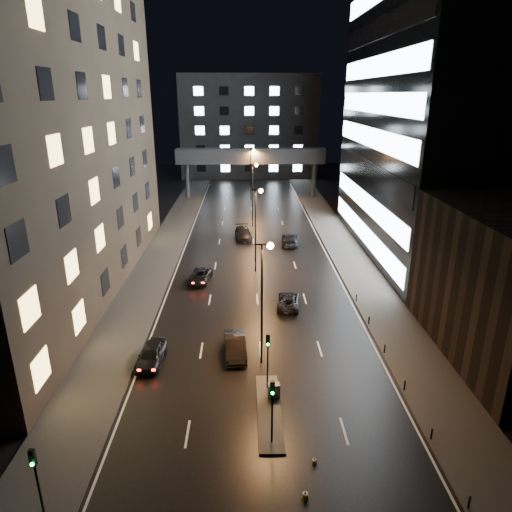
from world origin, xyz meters
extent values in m
plane|color=black|center=(0.00, 40.00, 0.00)|extent=(160.00, 160.00, 0.00)
cube|color=#383533|center=(-12.50, 35.00, 0.07)|extent=(5.00, 110.00, 0.15)
cube|color=#383533|center=(12.50, 35.00, 0.07)|extent=(5.00, 110.00, 0.15)
cube|color=#2D2319|center=(-22.50, 24.00, 20.00)|extent=(15.00, 48.00, 40.00)
cube|color=black|center=(25.00, 36.00, 22.50)|extent=(20.00, 36.00, 45.00)
cube|color=#333335|center=(0.00, 98.00, 12.50)|extent=(34.00, 14.00, 25.00)
cube|color=#333335|center=(0.00, 70.00, 8.50)|extent=(30.00, 3.00, 3.00)
cylinder|color=#333335|center=(-13.00, 70.00, 3.50)|extent=(0.80, 0.80, 7.00)
cylinder|color=#333335|center=(13.00, 70.00, 3.50)|extent=(0.80, 0.80, 7.00)
cube|color=#383533|center=(0.30, 2.00, 0.07)|extent=(1.60, 8.00, 0.15)
cylinder|color=black|center=(0.30, 4.50, 1.90)|extent=(0.12, 0.12, 3.50)
cube|color=black|center=(0.30, 4.50, 4.10)|extent=(0.28, 0.22, 0.90)
sphere|color=#0CFF33|center=(0.30, 4.36, 3.82)|extent=(0.18, 0.18, 0.18)
cylinder|color=black|center=(0.30, -1.00, 1.90)|extent=(0.12, 0.12, 3.50)
cube|color=black|center=(0.30, -1.00, 4.10)|extent=(0.28, 0.22, 0.90)
sphere|color=#0CFF33|center=(0.30, -1.14, 3.82)|extent=(0.18, 0.18, 0.18)
cylinder|color=black|center=(-11.50, -6.00, 1.75)|extent=(0.12, 0.12, 3.50)
cube|color=black|center=(-11.50, -6.00, 3.95)|extent=(0.28, 0.22, 0.90)
sphere|color=#0CFF33|center=(-11.50, -6.14, 3.67)|extent=(0.18, 0.18, 0.18)
cylinder|color=black|center=(10.20, -6.00, 0.45)|extent=(0.12, 0.12, 0.90)
cylinder|color=black|center=(10.20, -1.00, 0.45)|extent=(0.12, 0.12, 0.90)
cylinder|color=black|center=(10.20, 4.00, 0.45)|extent=(0.12, 0.12, 0.90)
cylinder|color=black|center=(10.20, 9.00, 0.45)|extent=(0.12, 0.12, 0.90)
cylinder|color=black|center=(10.20, 14.00, 0.45)|extent=(0.12, 0.12, 0.90)
cylinder|color=black|center=(10.20, 19.00, 0.45)|extent=(0.12, 0.12, 0.90)
cylinder|color=black|center=(0.00, 8.00, 5.00)|extent=(0.18, 0.18, 10.00)
cylinder|color=black|center=(0.00, 8.00, 10.00)|extent=(1.20, 0.12, 0.12)
sphere|color=#FF9E38|center=(0.60, 8.00, 9.90)|extent=(0.50, 0.50, 0.50)
cylinder|color=black|center=(0.00, 28.00, 5.00)|extent=(0.18, 0.18, 10.00)
cylinder|color=black|center=(0.00, 28.00, 10.00)|extent=(1.20, 0.12, 0.12)
sphere|color=#FF9E38|center=(0.60, 28.00, 9.90)|extent=(0.50, 0.50, 0.50)
cylinder|color=black|center=(0.00, 48.00, 5.00)|extent=(0.18, 0.18, 10.00)
cylinder|color=black|center=(0.00, 48.00, 10.00)|extent=(1.20, 0.12, 0.12)
sphere|color=#FF9E38|center=(0.60, 48.00, 9.90)|extent=(0.50, 0.50, 0.50)
cylinder|color=black|center=(0.00, 68.00, 5.00)|extent=(0.18, 0.18, 10.00)
cylinder|color=black|center=(0.00, 68.00, 10.00)|extent=(1.20, 0.12, 0.12)
sphere|color=#FF9E38|center=(0.60, 68.00, 9.90)|extent=(0.50, 0.50, 0.50)
imported|color=black|center=(-8.78, 8.21, 0.77)|extent=(2.10, 4.60, 1.53)
imported|color=black|center=(-2.11, 9.30, 0.79)|extent=(2.01, 4.88, 1.57)
imported|color=black|center=(-6.48, 24.96, 0.66)|extent=(2.83, 5.04, 1.33)
imported|color=black|center=(-1.50, 41.44, 0.80)|extent=(2.82, 5.75, 1.61)
imported|color=black|center=(3.11, 18.20, 0.64)|extent=(2.67, 4.82, 1.28)
imported|color=black|center=(5.13, 38.43, 0.80)|extent=(2.66, 5.65, 1.59)
cube|color=#4E4F51|center=(0.70, 3.42, 0.68)|extent=(0.86, 0.57, 1.06)
cone|color=orange|center=(1.86, -5.08, 0.27)|extent=(0.50, 0.50, 0.54)
cone|color=orange|center=(2.69, -2.69, 0.24)|extent=(0.35, 0.35, 0.49)
camera|label=1|loc=(-1.23, -23.55, 20.36)|focal=32.00mm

